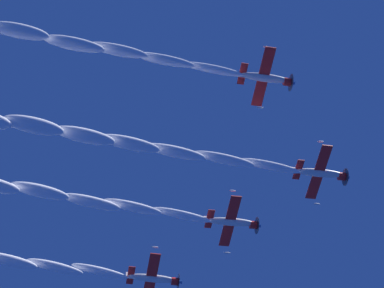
% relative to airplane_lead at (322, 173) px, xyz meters
% --- Properties ---
extents(airplane_lead, '(7.18, 6.89, 3.93)m').
position_rel_airplane_lead_xyz_m(airplane_lead, '(0.00, 0.00, 0.00)').
color(airplane_lead, silver).
extents(airplane_left_wingman, '(7.18, 6.88, 3.97)m').
position_rel_airplane_lead_xyz_m(airplane_left_wingman, '(2.54, 12.28, 0.61)').
color(airplane_left_wingman, silver).
extents(airplane_right_wingman, '(7.19, 6.94, 3.74)m').
position_rel_airplane_lead_xyz_m(airplane_right_wingman, '(-13.18, 2.74, 1.38)').
color(airplane_right_wingman, silver).
extents(airplane_slot_tail, '(7.21, 6.96, 3.63)m').
position_rel_airplane_lead_xyz_m(airplane_slot_tail, '(6.45, 24.10, 1.02)').
color(airplane_slot_tail, silver).
extents(smoke_trail_lead, '(25.23, 41.92, 8.41)m').
position_rel_airplane_lead_xyz_m(smoke_trail_lead, '(-15.92, 28.13, -4.80)').
color(smoke_trail_lead, white).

